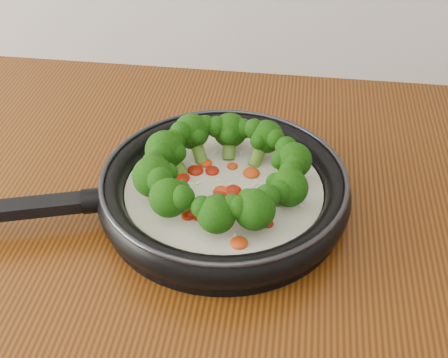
# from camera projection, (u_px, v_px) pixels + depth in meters

# --- Properties ---
(skillet) EXTENTS (0.56, 0.43, 0.10)m
(skillet) POSITION_uv_depth(u_px,v_px,m) (221.00, 187.00, 0.81)
(skillet) COLOR black
(skillet) RESTS_ON counter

